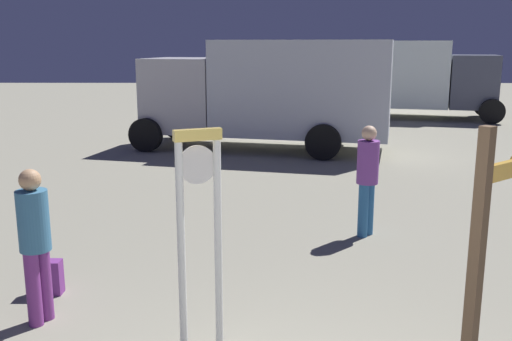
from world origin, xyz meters
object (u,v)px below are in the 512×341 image
object	(u,v)px
box_truck_far	(402,76)
standing_clock	(199,222)
arrow_sign	(498,216)
box_truck_near	(272,90)
person_near_clock	(35,239)
backpack	(49,277)
person_distant	(367,175)

from	to	relation	value
box_truck_far	standing_clock	bearing A→B (deg)	-108.82
arrow_sign	box_truck_near	bearing A→B (deg)	98.67
person_near_clock	backpack	bearing A→B (deg)	103.18
standing_clock	person_distant	xyz separation A→B (m)	(2.13, 3.40, -0.34)
standing_clock	box_truck_near	size ratio (longest dim) A/B	0.30
person_near_clock	person_distant	xyz separation A→B (m)	(3.87, 2.81, 0.02)
box_truck_near	person_distant	bearing A→B (deg)	-80.01
person_near_clock	box_truck_far	xyz separation A→B (m)	(7.83, 17.29, 0.71)
backpack	box_truck_far	distance (m)	18.47
box_truck_far	person_near_clock	bearing A→B (deg)	-114.35
standing_clock	box_truck_far	distance (m)	18.89
person_near_clock	box_truck_far	distance (m)	18.99
person_near_clock	backpack	xyz separation A→B (m)	(-0.16, 0.70, -0.71)
standing_clock	person_near_clock	size ratio (longest dim) A/B	1.30
backpack	arrow_sign	bearing A→B (deg)	-19.97
standing_clock	box_truck_near	xyz separation A→B (m)	(0.85, 10.69, 0.34)
person_distant	person_near_clock	bearing A→B (deg)	-143.96
box_truck_far	box_truck_near	bearing A→B (deg)	-126.14
person_near_clock	box_truck_near	size ratio (longest dim) A/B	0.23
standing_clock	arrow_sign	size ratio (longest dim) A/B	0.96
person_distant	box_truck_near	size ratio (longest dim) A/B	0.23
person_distant	backpack	bearing A→B (deg)	-152.35
arrow_sign	box_truck_far	world-z (taller)	box_truck_far
person_distant	box_truck_near	bearing A→B (deg)	99.99
arrow_sign	backpack	distance (m)	4.87
box_truck_near	box_truck_far	bearing A→B (deg)	53.86
person_near_clock	backpack	size ratio (longest dim) A/B	4.05
arrow_sign	box_truck_near	xyz separation A→B (m)	(-1.68, 11.01, 0.17)
standing_clock	arrow_sign	bearing A→B (deg)	-7.28
standing_clock	box_truck_near	bearing A→B (deg)	85.47
arrow_sign	box_truck_far	xyz separation A→B (m)	(3.57, 18.20, 0.19)
person_near_clock	box_truck_near	xyz separation A→B (m)	(2.58, 10.11, 0.70)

